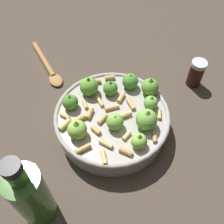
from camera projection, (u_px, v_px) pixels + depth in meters
name	position (u px, v px, depth m)	size (l,w,h in m)	color
ground_plane	(112.00, 128.00, 0.65)	(2.40, 2.40, 0.00)	#42382D
cooking_pan	(113.00, 119.00, 0.62)	(0.27, 0.27, 0.11)	#9E9993
pepper_shaker	(196.00, 73.00, 0.71)	(0.04, 0.04, 0.08)	#33140F
olive_oil_bottle	(31.00, 196.00, 0.46)	(0.06, 0.06, 0.21)	#336023
wooden_spoon	(48.00, 66.00, 0.77)	(0.05, 0.20, 0.02)	#9E703D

